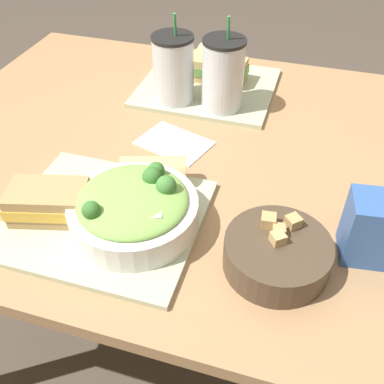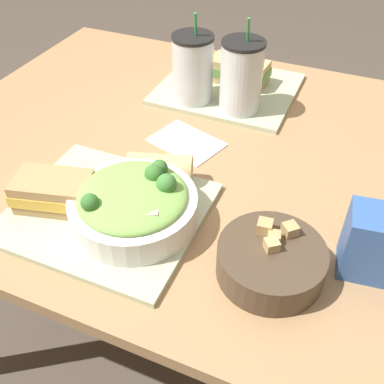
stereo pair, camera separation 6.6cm
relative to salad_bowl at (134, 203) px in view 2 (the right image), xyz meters
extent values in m
plane|color=#4C4238|center=(0.02, 0.28, -0.79)|extent=(12.00, 12.00, 0.00)
cube|color=#A37A51|center=(0.02, 0.28, -0.07)|extent=(1.31, 1.01, 0.03)
cylinder|color=#A37A51|center=(-0.58, 0.73, -0.43)|extent=(0.06, 0.06, 0.71)
cube|color=#B2BC99|center=(-0.06, 0.00, -0.05)|extent=(0.36, 0.32, 0.01)
cube|color=#B2BC99|center=(-0.01, 0.56, -0.05)|extent=(0.36, 0.32, 0.01)
cylinder|color=white|center=(0.00, 0.00, -0.01)|extent=(0.24, 0.24, 0.06)
ellipsoid|color=#7FB251|center=(0.00, 0.00, 0.02)|extent=(0.20, 0.20, 0.04)
sphere|color=#38702D|center=(0.02, 0.07, 0.04)|extent=(0.03, 0.03, 0.03)
sphere|color=#427F38|center=(0.02, 0.06, 0.03)|extent=(0.02, 0.02, 0.02)
sphere|color=#427F38|center=(0.05, 0.03, 0.04)|extent=(0.04, 0.04, 0.04)
sphere|color=#38702D|center=(0.02, 0.05, 0.04)|extent=(0.04, 0.04, 0.04)
sphere|color=#38702D|center=(-0.05, -0.06, 0.04)|extent=(0.03, 0.03, 0.03)
cube|color=beige|center=(0.04, -0.02, 0.03)|extent=(0.05, 0.06, 0.01)
cube|color=beige|center=(0.00, -0.03, 0.03)|extent=(0.05, 0.06, 0.01)
cylinder|color=#473828|center=(0.27, -0.02, -0.02)|extent=(0.18, 0.18, 0.06)
cylinder|color=#4C2814|center=(0.27, -0.02, 0.00)|extent=(0.16, 0.16, 0.01)
cube|color=tan|center=(0.26, 0.00, 0.01)|extent=(0.03, 0.03, 0.02)
cube|color=tan|center=(0.24, 0.02, 0.02)|extent=(0.03, 0.03, 0.02)
cube|color=tan|center=(0.28, 0.03, 0.02)|extent=(0.03, 0.03, 0.02)
cube|color=tan|center=(0.26, -0.01, 0.01)|extent=(0.03, 0.03, 0.02)
cube|color=tan|center=(-0.16, -0.02, -0.03)|extent=(0.16, 0.12, 0.02)
cube|color=#EFB742|center=(-0.16, -0.02, -0.01)|extent=(0.17, 0.12, 0.02)
cube|color=tan|center=(-0.16, -0.02, 0.01)|extent=(0.16, 0.12, 0.02)
cylinder|color=tan|center=(-0.01, 0.13, -0.01)|extent=(0.14, 0.09, 0.06)
cylinder|color=beige|center=(0.05, 0.15, -0.01)|extent=(0.02, 0.05, 0.05)
cube|color=tan|center=(0.00, 0.59, -0.03)|extent=(0.16, 0.09, 0.02)
cube|color=#6B9E47|center=(0.00, 0.59, -0.01)|extent=(0.17, 0.09, 0.02)
cube|color=tan|center=(0.00, 0.59, 0.01)|extent=(0.16, 0.09, 0.02)
cylinder|color=tan|center=(-0.02, 0.68, -0.01)|extent=(0.11, 0.08, 0.06)
cylinder|color=beige|center=(0.02, 0.67, -0.01)|extent=(0.02, 0.05, 0.05)
cylinder|color=silver|center=(-0.08, 0.46, 0.04)|extent=(0.10, 0.10, 0.16)
cylinder|color=black|center=(-0.08, 0.46, 0.03)|extent=(0.09, 0.09, 0.13)
cylinder|color=black|center=(-0.08, 0.46, 0.13)|extent=(0.11, 0.11, 0.01)
cylinder|color=green|center=(-0.07, 0.46, 0.15)|extent=(0.01, 0.02, 0.06)
cylinder|color=silver|center=(0.05, 0.46, 0.04)|extent=(0.10, 0.10, 0.17)
cylinder|color=maroon|center=(0.05, 0.46, 0.03)|extent=(0.09, 0.09, 0.14)
cylinder|color=black|center=(0.05, 0.46, 0.13)|extent=(0.11, 0.11, 0.01)
cylinder|color=green|center=(0.06, 0.46, 0.16)|extent=(0.01, 0.02, 0.06)
cube|color=white|center=(-0.02, 0.28, -0.05)|extent=(0.19, 0.16, 0.00)
camera|label=1|loc=(0.27, -0.54, 0.56)|focal=42.00mm
camera|label=2|loc=(0.34, -0.51, 0.56)|focal=42.00mm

